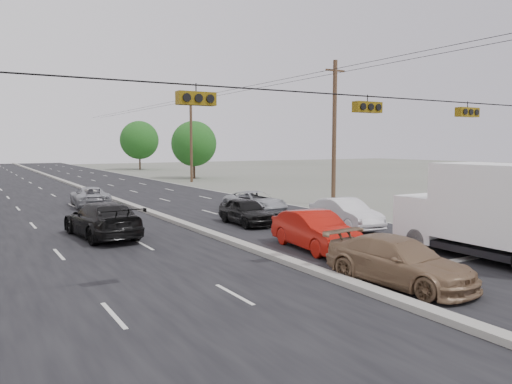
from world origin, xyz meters
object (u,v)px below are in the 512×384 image
(red_sedan, at_px, (315,231))
(oncoming_far, at_px, (90,197))
(utility_pole_right_b, at_px, (334,132))
(queue_car_b, at_px, (345,214))
(tree_right_far, at_px, (139,140))
(oncoming_near, at_px, (102,220))
(queue_car_c, at_px, (255,202))
(tree_right_mid, at_px, (194,144))
(box_truck, at_px, (491,211))
(utility_pole_right_c, at_px, (191,137))
(tan_sedan, at_px, (399,262))
(queue_car_a, at_px, (246,212))

(red_sedan, xyz_separation_m, oncoming_far, (-4.67, 19.14, -0.10))
(utility_pole_right_b, distance_m, queue_car_b, 10.81)
(tree_right_far, bearing_deg, oncoming_near, -109.05)
(queue_car_c, relative_size, oncoming_far, 0.97)
(tree_right_mid, height_order, oncoming_near, tree_right_mid)
(tree_right_far, height_order, box_truck, tree_right_far)
(utility_pole_right_c, height_order, tree_right_mid, utility_pole_right_c)
(queue_car_c, xyz_separation_m, oncoming_far, (-8.22, 8.38, 0.02))
(utility_pole_right_b, xyz_separation_m, red_sedan, (-10.23, -11.32, -4.33))
(box_truck, bearing_deg, queue_car_b, 90.50)
(tree_right_mid, distance_m, oncoming_near, 39.56)
(utility_pole_right_c, xyz_separation_m, tree_right_far, (3.50, 30.00, -0.15))
(utility_pole_right_c, bearing_deg, oncoming_far, -130.94)
(utility_pole_right_b, bearing_deg, queue_car_b, -125.89)
(queue_car_b, bearing_deg, red_sedan, -137.75)
(tree_right_mid, relative_size, tree_right_far, 0.88)
(oncoming_near, bearing_deg, utility_pole_right_c, -125.01)
(tree_right_mid, relative_size, oncoming_far, 1.47)
(tree_right_far, relative_size, queue_car_c, 1.73)
(utility_pole_right_b, distance_m, oncoming_far, 17.40)
(utility_pole_right_b, height_order, tan_sedan, utility_pole_right_b)
(red_sedan, relative_size, oncoming_far, 0.97)
(utility_pole_right_b, height_order, oncoming_far, utility_pole_right_b)
(oncoming_far, bearing_deg, queue_car_b, 124.73)
(queue_car_a, distance_m, oncoming_near, 7.47)
(tree_right_mid, distance_m, red_sedan, 43.38)
(utility_pole_right_b, bearing_deg, tan_sedan, -123.74)
(utility_pole_right_c, bearing_deg, queue_car_b, -99.96)
(tan_sedan, distance_m, oncoming_near, 13.68)
(utility_pole_right_b, bearing_deg, queue_car_a, -155.21)
(tree_right_far, distance_m, tan_sedan, 73.21)
(queue_car_c, bearing_deg, queue_car_b, -89.22)
(tree_right_mid, bearing_deg, queue_car_b, -102.32)
(tree_right_far, xyz_separation_m, queue_car_a, (-13.00, -59.39, -4.25))
(box_truck, distance_m, oncoming_near, 16.25)
(utility_pole_right_c, height_order, oncoming_far, utility_pole_right_c)
(utility_pole_right_b, height_order, tree_right_mid, utility_pole_right_b)
(queue_car_b, bearing_deg, queue_car_c, 102.35)
(queue_car_b, height_order, oncoming_near, oncoming_near)
(utility_pole_right_c, xyz_separation_m, oncoming_near, (-16.97, -29.25, -4.29))
(box_truck, bearing_deg, tree_right_mid, 80.28)
(utility_pole_right_c, relative_size, queue_car_c, 2.11)
(tan_sedan, bearing_deg, utility_pole_right_b, 49.62)
(box_truck, distance_m, red_sedan, 6.54)
(tree_right_far, relative_size, oncoming_far, 1.68)
(box_truck, height_order, queue_car_b, box_truck)
(utility_pole_right_b, xyz_separation_m, tree_right_mid, (2.50, 30.00, -0.77))
(utility_pole_right_b, relative_size, oncoming_near, 1.77)
(tree_right_far, xyz_separation_m, oncoming_far, (-18.40, -47.18, -4.28))
(tree_right_mid, relative_size, red_sedan, 1.52)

